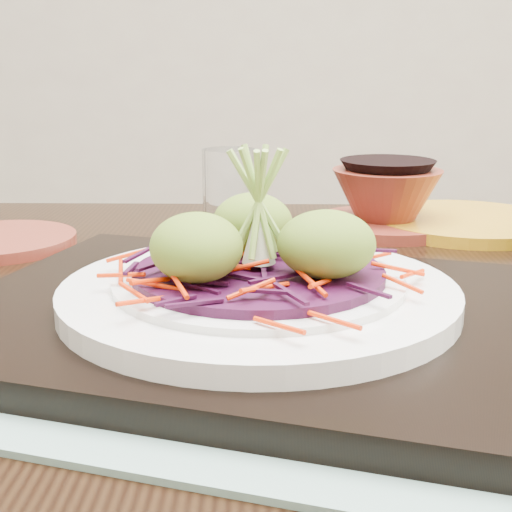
{
  "coord_description": "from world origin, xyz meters",
  "views": [
    {
      "loc": [
        -0.16,
        -0.58,
        0.94
      ],
      "look_at": [
        -0.11,
        -0.09,
        0.81
      ],
      "focal_mm": 50.0,
      "sensor_mm": 36.0,
      "label": 1
    }
  ],
  "objects": [
    {
      "name": "carrot_julienne",
      "position": [
        -0.11,
        -0.11,
        0.81
      ],
      "size": [
        0.21,
        0.21,
        0.01
      ],
      "primitive_type": null,
      "color": "red",
      "rests_on": "cabbage_bed"
    },
    {
      "name": "terracotta_bowl_set",
      "position": [
        0.07,
        0.21,
        0.78
      ],
      "size": [
        0.19,
        0.19,
        0.07
      ],
      "rotation": [
        0.0,
        0.0,
        -0.14
      ],
      "color": "maroon",
      "rests_on": "dining_table"
    },
    {
      "name": "placemat",
      "position": [
        -0.11,
        -0.11,
        0.75
      ],
      "size": [
        0.6,
        0.54,
        0.0
      ],
      "primitive_type": "cube",
      "rotation": [
        0.0,
        0.0,
        -0.39
      ],
      "color": "gray",
      "rests_on": "dining_table"
    },
    {
      "name": "serving_tray",
      "position": [
        -0.11,
        -0.11,
        0.77
      ],
      "size": [
        0.51,
        0.46,
        0.02
      ],
      "primitive_type": "cube",
      "rotation": [
        0.0,
        0.0,
        -0.39
      ],
      "color": "black",
      "rests_on": "placemat"
    },
    {
      "name": "guacamole_scoops",
      "position": [
        -0.11,
        -0.11,
        0.82
      ],
      "size": [
        0.15,
        0.13,
        0.05
      ],
      "color": "#567623",
      "rests_on": "cabbage_bed"
    },
    {
      "name": "yellow_plate",
      "position": [
        0.17,
        0.21,
        0.76
      ],
      "size": [
        0.3,
        0.3,
        0.01
      ],
      "primitive_type": "cylinder",
      "rotation": [
        0.0,
        0.0,
        -0.51
      ],
      "color": "#B27C13",
      "rests_on": "dining_table"
    },
    {
      "name": "water_glass",
      "position": [
        -0.11,
        0.26,
        0.8
      ],
      "size": [
        0.08,
        0.08,
        0.09
      ],
      "primitive_type": "cylinder",
      "rotation": [
        0.0,
        0.0,
        -0.28
      ],
      "color": "white",
      "rests_on": "dining_table"
    },
    {
      "name": "dining_table",
      "position": [
        -0.08,
        -0.02,
        0.65
      ],
      "size": [
        1.29,
        0.94,
        0.75
      ],
      "rotation": [
        0.0,
        0.0,
        -0.12
      ],
      "color": "black",
      "rests_on": "ground"
    },
    {
      "name": "cabbage_bed",
      "position": [
        -0.11,
        -0.11,
        0.8
      ],
      "size": [
        0.17,
        0.17,
        0.01
      ],
      "primitive_type": "cylinder",
      "color": "#380B2C",
      "rests_on": "white_plate"
    },
    {
      "name": "white_plate",
      "position": [
        -0.11,
        -0.11,
        0.78
      ],
      "size": [
        0.28,
        0.28,
        0.02
      ],
      "color": "white",
      "rests_on": "serving_tray"
    },
    {
      "name": "scallion_garnish",
      "position": [
        -0.11,
        -0.11,
        0.84
      ],
      "size": [
        0.06,
        0.06,
        0.1
      ],
      "primitive_type": null,
      "color": "#8AB649",
      "rests_on": "cabbage_bed"
    }
  ]
}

